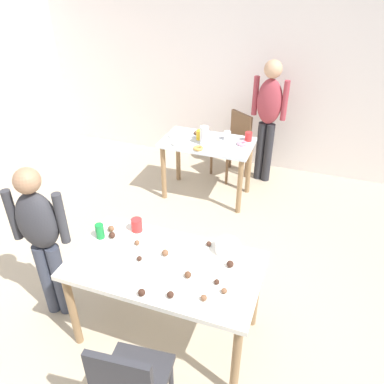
{
  "coord_description": "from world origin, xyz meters",
  "views": [
    {
      "loc": [
        0.85,
        -1.86,
        2.64
      ],
      "look_at": [
        -0.08,
        0.75,
        0.9
      ],
      "focal_mm": 35.59,
      "sensor_mm": 36.0,
      "label": 1
    }
  ],
  "objects_px": {
    "chair_near_table": "(130,383)",
    "person_girl_near": "(41,234)",
    "dining_table_near": "(165,273)",
    "mixing_bowl": "(227,247)",
    "person_adult_far": "(268,112)",
    "dining_table_far": "(207,151)",
    "pitcher_far": "(204,135)",
    "soda_can": "(100,231)",
    "chair_far_table": "(234,141)"
  },
  "relations": [
    {
      "from": "chair_near_table",
      "to": "person_girl_near",
      "type": "xyz_separation_m",
      "value": [
        -1.06,
        0.66,
        0.33
      ]
    },
    {
      "from": "dining_table_near",
      "to": "person_girl_near",
      "type": "xyz_separation_m",
      "value": [
        -0.97,
        -0.1,
        0.17
      ]
    },
    {
      "from": "chair_near_table",
      "to": "mixing_bowl",
      "type": "distance_m",
      "value": 1.12
    },
    {
      "from": "person_adult_far",
      "to": "mixing_bowl",
      "type": "height_order",
      "value": "person_adult_far"
    },
    {
      "from": "dining_table_far",
      "to": "person_girl_near",
      "type": "distance_m",
      "value": 2.3
    },
    {
      "from": "mixing_bowl",
      "to": "dining_table_far",
      "type": "bearing_deg",
      "value": 112.04
    },
    {
      "from": "dining_table_near",
      "to": "chair_near_table",
      "type": "distance_m",
      "value": 0.78
    },
    {
      "from": "person_girl_near",
      "to": "person_adult_far",
      "type": "height_order",
      "value": "person_adult_far"
    },
    {
      "from": "person_adult_far",
      "to": "pitcher_far",
      "type": "bearing_deg",
      "value": -129.23
    },
    {
      "from": "soda_can",
      "to": "pitcher_far",
      "type": "bearing_deg",
      "value": 83.22
    },
    {
      "from": "dining_table_far",
      "to": "pitcher_far",
      "type": "relative_size",
      "value": 4.96
    },
    {
      "from": "chair_near_table",
      "to": "person_girl_near",
      "type": "relative_size",
      "value": 0.62
    },
    {
      "from": "chair_far_table",
      "to": "person_adult_far",
      "type": "height_order",
      "value": "person_adult_far"
    },
    {
      "from": "chair_far_table",
      "to": "person_adult_far",
      "type": "bearing_deg",
      "value": -0.09
    },
    {
      "from": "dining_table_far",
      "to": "mixing_bowl",
      "type": "height_order",
      "value": "mixing_bowl"
    },
    {
      "from": "chair_near_table",
      "to": "dining_table_far",
      "type": "bearing_deg",
      "value": 98.78
    },
    {
      "from": "dining_table_far",
      "to": "chair_far_table",
      "type": "bearing_deg",
      "value": 74.66
    },
    {
      "from": "dining_table_far",
      "to": "mixing_bowl",
      "type": "distance_m",
      "value": 1.98
    },
    {
      "from": "chair_far_table",
      "to": "person_girl_near",
      "type": "relative_size",
      "value": 0.62
    },
    {
      "from": "dining_table_far",
      "to": "chair_far_table",
      "type": "height_order",
      "value": "chair_far_table"
    },
    {
      "from": "chair_near_table",
      "to": "mixing_bowl",
      "type": "relative_size",
      "value": 4.78
    },
    {
      "from": "chair_near_table",
      "to": "pitcher_far",
      "type": "xyz_separation_m",
      "value": [
        -0.45,
        2.77,
        0.36
      ]
    },
    {
      "from": "person_girl_near",
      "to": "pitcher_far",
      "type": "xyz_separation_m",
      "value": [
        0.61,
        2.11,
        0.03
      ]
    },
    {
      "from": "dining_table_far",
      "to": "soda_can",
      "type": "xyz_separation_m",
      "value": [
        -0.24,
        -2.0,
        0.19
      ]
    },
    {
      "from": "pitcher_far",
      "to": "chair_near_table",
      "type": "bearing_deg",
      "value": -80.7
    },
    {
      "from": "chair_near_table",
      "to": "chair_far_table",
      "type": "distance_m",
      "value": 3.52
    },
    {
      "from": "chair_far_table",
      "to": "dining_table_far",
      "type": "bearing_deg",
      "value": -105.34
    },
    {
      "from": "person_adult_far",
      "to": "soda_can",
      "type": "xyz_separation_m",
      "value": [
        -0.83,
        -2.64,
        -0.15
      ]
    },
    {
      "from": "dining_table_near",
      "to": "chair_far_table",
      "type": "distance_m",
      "value": 2.76
    },
    {
      "from": "dining_table_near",
      "to": "soda_can",
      "type": "bearing_deg",
      "value": 169.75
    },
    {
      "from": "soda_can",
      "to": "pitcher_far",
      "type": "relative_size",
      "value": 0.56
    },
    {
      "from": "dining_table_far",
      "to": "chair_far_table",
      "type": "relative_size",
      "value": 1.24
    },
    {
      "from": "dining_table_near",
      "to": "chair_far_table",
      "type": "xyz_separation_m",
      "value": [
        -0.17,
        2.75,
        -0.16
      ]
    },
    {
      "from": "person_adult_far",
      "to": "pitcher_far",
      "type": "relative_size",
      "value": 7.36
    },
    {
      "from": "dining_table_near",
      "to": "mixing_bowl",
      "type": "relative_size",
      "value": 7.61
    },
    {
      "from": "person_girl_near",
      "to": "soda_can",
      "type": "distance_m",
      "value": 0.44
    },
    {
      "from": "soda_can",
      "to": "chair_far_table",
      "type": "bearing_deg",
      "value": 81.06
    },
    {
      "from": "chair_far_table",
      "to": "person_adult_far",
      "type": "distance_m",
      "value": 0.62
    },
    {
      "from": "pitcher_far",
      "to": "person_girl_near",
      "type": "bearing_deg",
      "value": -106.12
    },
    {
      "from": "dining_table_far",
      "to": "mixing_bowl",
      "type": "xyz_separation_m",
      "value": [
        0.74,
        -1.82,
        0.17
      ]
    },
    {
      "from": "chair_near_table",
      "to": "dining_table_near",
      "type": "bearing_deg",
      "value": 96.96
    },
    {
      "from": "chair_near_table",
      "to": "person_adult_far",
      "type": "bearing_deg",
      "value": 87.61
    },
    {
      "from": "pitcher_far",
      "to": "dining_table_far",
      "type": "bearing_deg",
      "value": 82.58
    },
    {
      "from": "dining_table_far",
      "to": "pitcher_far",
      "type": "xyz_separation_m",
      "value": [
        -0.01,
        -0.09,
        0.23
      ]
    },
    {
      "from": "chair_near_table",
      "to": "chair_far_table",
      "type": "relative_size",
      "value": 1.0
    },
    {
      "from": "soda_can",
      "to": "dining_table_near",
      "type": "bearing_deg",
      "value": -10.25
    },
    {
      "from": "chair_far_table",
      "to": "chair_near_table",
      "type": "bearing_deg",
      "value": -85.68
    },
    {
      "from": "chair_far_table",
      "to": "person_girl_near",
      "type": "distance_m",
      "value": 2.98
    },
    {
      "from": "dining_table_near",
      "to": "mixing_bowl",
      "type": "bearing_deg",
      "value": 35.83
    },
    {
      "from": "dining_table_near",
      "to": "chair_near_table",
      "type": "bearing_deg",
      "value": -83.04
    }
  ]
}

